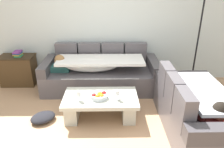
{
  "coord_description": "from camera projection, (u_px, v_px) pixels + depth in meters",
  "views": [
    {
      "loc": [
        0.14,
        -2.45,
        2.11
      ],
      "look_at": [
        0.2,
        1.09,
        0.55
      ],
      "focal_mm": 34.42,
      "sensor_mm": 36.0,
      "label": 1
    }
  ],
  "objects": [
    {
      "name": "couch_along_wall",
      "position": [
        99.0,
        73.0,
        4.45
      ],
      "size": [
        2.34,
        0.92,
        0.88
      ],
      "color": "#585458",
      "rests_on": "ground_plane"
    },
    {
      "name": "crumpled_garment",
      "position": [
        43.0,
        117.0,
        3.49
      ],
      "size": [
        0.51,
        0.5,
        0.12
      ],
      "primitive_type": "ellipsoid",
      "rotation": [
        0.0,
        0.0,
        0.66
      ],
      "color": "#232328",
      "rests_on": "ground_plane"
    },
    {
      "name": "back_wall",
      "position": [
        102.0,
        19.0,
        4.52
      ],
      "size": [
        9.0,
        0.1,
        2.7
      ],
      "primitive_type": "cube",
      "color": "silver",
      "rests_on": "ground_plane"
    },
    {
      "name": "book_stack_on_cabinet",
      "position": [
        18.0,
        54.0,
        4.47
      ],
      "size": [
        0.17,
        0.23,
        0.11
      ],
      "color": "#338C59",
      "rests_on": "side_cabinet"
    },
    {
      "name": "couch_near_window",
      "position": [
        195.0,
        110.0,
        3.18
      ],
      "size": [
        0.92,
        1.7,
        0.88
      ],
      "rotation": [
        0.0,
        0.0,
        1.57
      ],
      "color": "#585458",
      "rests_on": "ground_plane"
    },
    {
      "name": "coffee_table",
      "position": [
        100.0,
        104.0,
        3.53
      ],
      "size": [
        1.2,
        0.68,
        0.38
      ],
      "color": "beige",
      "rests_on": "ground_plane"
    },
    {
      "name": "ground_plane",
      "position": [
        100.0,
        139.0,
        3.09
      ],
      "size": [
        14.0,
        14.0,
        0.0
      ],
      "primitive_type": "plane",
      "color": "tan"
    },
    {
      "name": "side_cabinet",
      "position": [
        19.0,
        70.0,
        4.63
      ],
      "size": [
        0.72,
        0.44,
        0.64
      ],
      "color": "#49331C",
      "rests_on": "ground_plane"
    },
    {
      "name": "fruit_bowl",
      "position": [
        99.0,
        96.0,
        3.4
      ],
      "size": [
        0.28,
        0.28,
        0.1
      ],
      "color": "silver",
      "rests_on": "coffee_table"
    },
    {
      "name": "floor_lamp",
      "position": [
        197.0,
        35.0,
        4.19
      ],
      "size": [
        0.33,
        0.31,
        1.95
      ],
      "color": "black",
      "rests_on": "ground_plane"
    },
    {
      "name": "wine_glass_near_left",
      "position": [
        79.0,
        94.0,
        3.31
      ],
      "size": [
        0.07,
        0.07,
        0.17
      ],
      "color": "silver",
      "rests_on": "coffee_table"
    },
    {
      "name": "open_magazine",
      "position": [
        118.0,
        96.0,
        3.47
      ],
      "size": [
        0.28,
        0.21,
        0.01
      ],
      "primitive_type": "cube",
      "rotation": [
        0.0,
        0.0,
        0.01
      ],
      "color": "white",
      "rests_on": "coffee_table"
    },
    {
      "name": "wine_glass_near_right",
      "position": [
        117.0,
        93.0,
        3.34
      ],
      "size": [
        0.07,
        0.07,
        0.17
      ],
      "color": "silver",
      "rests_on": "coffee_table"
    }
  ]
}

